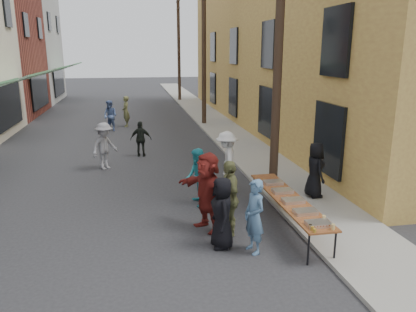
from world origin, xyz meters
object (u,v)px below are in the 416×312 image
object	(u,v)px
utility_pole_near	(279,41)
guest_front_a	(222,213)
serving_table	(288,199)
server	(315,170)
utility_pole_far	(179,48)
catering_tray_sausage	(318,224)
guest_front_c	(197,177)
utility_pole_mid	(204,46)

from	to	relation	value
utility_pole_near	guest_front_a	distance (m)	5.46
utility_pole_near	serving_table	size ratio (longest dim) A/B	2.25
utility_pole_near	server	xyz separation A→B (m)	(0.94, -0.87, -3.59)
utility_pole_far	server	size ratio (longest dim) A/B	5.57
catering_tray_sausage	server	xyz separation A→B (m)	(1.46, 3.29, 0.12)
guest_front_c	server	distance (m)	3.42
serving_table	server	world-z (taller)	server
utility_pole_mid	guest_front_a	xyz separation A→B (m)	(-2.35, -15.26, -3.69)
utility_pole_mid	catering_tray_sausage	size ratio (longest dim) A/B	18.00
utility_pole_far	server	distance (m)	25.14
server	guest_front_c	bearing A→B (deg)	85.87
utility_pole_far	guest_front_c	distance (m)	25.06
server	utility_pole_far	bearing A→B (deg)	1.54
utility_pole_near	serving_table	bearing A→B (deg)	-101.65
catering_tray_sausage	guest_front_c	distance (m)	4.01
guest_front_a	server	bearing A→B (deg)	125.30
utility_pole_far	guest_front_c	world-z (taller)	utility_pole_far
utility_pole_far	guest_front_c	size ratio (longest dim) A/B	5.51
utility_pole_near	utility_pole_mid	distance (m)	12.00
serving_table	guest_front_a	bearing A→B (deg)	-157.57
serving_table	guest_front_a	size ratio (longest dim) A/B	2.48
utility_pole_mid	guest_front_a	world-z (taller)	utility_pole_mid
utility_pole_far	guest_front_c	xyz separation A→B (m)	(-2.47, -24.66, -3.68)
guest_front_c	server	xyz separation A→B (m)	(3.42, -0.21, 0.09)
utility_pole_near	utility_pole_mid	bearing A→B (deg)	90.00
utility_pole_near	serving_table	world-z (taller)	utility_pole_near
utility_pole_near	utility_pole_mid	xyz separation A→B (m)	(0.00, 12.00, 0.00)
catering_tray_sausage	guest_front_c	size ratio (longest dim) A/B	0.31
utility_pole_far	serving_table	world-z (taller)	utility_pole_far
serving_table	catering_tray_sausage	xyz separation A→B (m)	(-0.00, -1.65, 0.08)
utility_pole_far	guest_front_a	xyz separation A→B (m)	(-2.35, -27.26, -3.69)
serving_table	catering_tray_sausage	bearing A→B (deg)	-90.00
utility_pole_mid	server	xyz separation A→B (m)	(0.94, -12.87, -3.59)
utility_pole_mid	guest_front_c	distance (m)	13.41
serving_table	catering_tray_sausage	distance (m)	1.65
guest_front_c	server	world-z (taller)	server
catering_tray_sausage	guest_front_c	world-z (taller)	guest_front_c
server	guest_front_a	bearing A→B (deg)	125.38
utility_pole_mid	utility_pole_far	bearing A→B (deg)	90.00
utility_pole_mid	guest_front_c	xyz separation A→B (m)	(-2.47, -12.66, -3.68)
utility_pole_mid	catering_tray_sausage	xyz separation A→B (m)	(-0.52, -16.16, -3.71)
catering_tray_sausage	guest_front_c	bearing A→B (deg)	119.23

